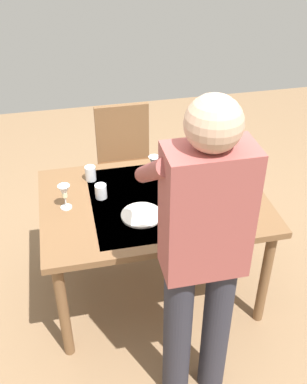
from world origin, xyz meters
TOP-DOWN VIEW (x-y plane):
  - ground_plane at (0.00, 0.00)m, footprint 6.00×6.00m
  - dining_table at (0.00, 0.00)m, footprint 1.31×0.91m
  - chair_near at (0.04, -0.84)m, footprint 0.40×0.40m
  - person_server at (-0.06, 0.72)m, footprint 0.42×0.61m
  - wine_bottle at (-0.53, -0.00)m, footprint 0.07×0.07m
  - wine_glass_left at (0.50, -0.02)m, footprint 0.07×0.07m
  - wine_glass_right at (-0.05, -0.22)m, footprint 0.07×0.07m
  - water_cup_near_left at (0.30, -0.08)m, footprint 0.07×0.07m
  - water_cup_near_right at (0.33, -0.28)m, footprint 0.07×0.07m
  - water_cup_far_left at (-0.44, -0.30)m, footprint 0.08×0.08m
  - serving_bowl_pasta at (-0.22, -0.02)m, footprint 0.30×0.30m
  - dinner_plate_near at (0.10, 0.14)m, footprint 0.23×0.23m
  - table_fork at (-0.42, 0.22)m, footprint 0.02×0.18m

SIDE VIEW (x-z plane):
  - ground_plane at x=0.00m, z-range 0.00..0.00m
  - chair_near at x=0.04m, z-range 0.07..0.98m
  - dining_table at x=0.00m, z-range 0.29..1.03m
  - table_fork at x=-0.42m, z-range 0.74..0.74m
  - dinner_plate_near at x=0.10m, z-range 0.74..0.75m
  - serving_bowl_pasta at x=-0.22m, z-range 0.74..0.81m
  - water_cup_near_left at x=0.30m, z-range 0.74..0.82m
  - water_cup_far_left at x=-0.44m, z-range 0.74..0.82m
  - water_cup_near_right at x=0.33m, z-range 0.74..0.83m
  - wine_glass_left at x=0.50m, z-range 0.77..0.92m
  - wine_glass_right at x=-0.05m, z-range 0.77..0.92m
  - wine_bottle at x=-0.53m, z-range 0.70..1.00m
  - person_server at x=-0.06m, z-range 0.12..1.81m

